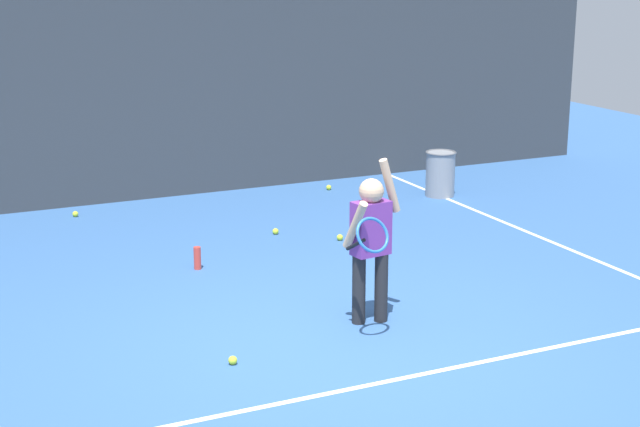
{
  "coord_description": "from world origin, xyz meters",
  "views": [
    {
      "loc": [
        -2.98,
        -6.18,
        2.92
      ],
      "look_at": [
        0.26,
        0.79,
        0.85
      ],
      "focal_mm": 54.27,
      "sensor_mm": 36.0,
      "label": 1
    }
  ],
  "objects_px": {
    "water_bottle": "(197,258)",
    "tennis_ball_5": "(75,214)",
    "tennis_ball_0": "(340,237)",
    "tennis_ball_4": "(329,187)",
    "ball_hopper": "(440,173)",
    "tennis_player": "(371,238)",
    "tennis_ball_3": "(233,360)",
    "tennis_ball_1": "(276,231)"
  },
  "relations": [
    {
      "from": "tennis_ball_0",
      "to": "water_bottle",
      "type": "bearing_deg",
      "value": -170.14
    },
    {
      "from": "water_bottle",
      "to": "tennis_ball_0",
      "type": "height_order",
      "value": "water_bottle"
    },
    {
      "from": "tennis_player",
      "to": "water_bottle",
      "type": "distance_m",
      "value": 2.2
    },
    {
      "from": "tennis_ball_5",
      "to": "ball_hopper",
      "type": "bearing_deg",
      "value": -11.88
    },
    {
      "from": "tennis_ball_0",
      "to": "tennis_ball_5",
      "type": "distance_m",
      "value": 3.17
    },
    {
      "from": "ball_hopper",
      "to": "tennis_ball_1",
      "type": "height_order",
      "value": "ball_hopper"
    },
    {
      "from": "tennis_player",
      "to": "tennis_ball_0",
      "type": "bearing_deg",
      "value": 62.39
    },
    {
      "from": "tennis_ball_0",
      "to": "tennis_ball_4",
      "type": "distance_m",
      "value": 2.26
    },
    {
      "from": "tennis_ball_1",
      "to": "ball_hopper",
      "type": "bearing_deg",
      "value": 16.12
    },
    {
      "from": "tennis_player",
      "to": "tennis_ball_5",
      "type": "bearing_deg",
      "value": 101.84
    },
    {
      "from": "tennis_ball_0",
      "to": "tennis_ball_5",
      "type": "bearing_deg",
      "value": 137.62
    },
    {
      "from": "water_bottle",
      "to": "tennis_ball_5",
      "type": "xyz_separation_m",
      "value": [
        -0.68,
        2.42,
        -0.08
      ]
    },
    {
      "from": "tennis_player",
      "to": "tennis_ball_1",
      "type": "height_order",
      "value": "tennis_player"
    },
    {
      "from": "tennis_ball_5",
      "to": "water_bottle",
      "type": "bearing_deg",
      "value": -74.29
    },
    {
      "from": "tennis_player",
      "to": "tennis_ball_4",
      "type": "height_order",
      "value": "tennis_player"
    },
    {
      "from": "tennis_player",
      "to": "tennis_ball_3",
      "type": "height_order",
      "value": "tennis_player"
    },
    {
      "from": "water_bottle",
      "to": "tennis_player",
      "type": "bearing_deg",
      "value": -66.37
    },
    {
      "from": "tennis_player",
      "to": "water_bottle",
      "type": "xyz_separation_m",
      "value": [
        -0.84,
        1.93,
        -0.62
      ]
    },
    {
      "from": "tennis_player",
      "to": "ball_hopper",
      "type": "bearing_deg",
      "value": 43.41
    },
    {
      "from": "tennis_ball_1",
      "to": "tennis_ball_3",
      "type": "xyz_separation_m",
      "value": [
        -1.59,
        -3.03,
        0.0
      ]
    },
    {
      "from": "water_bottle",
      "to": "tennis_ball_1",
      "type": "relative_size",
      "value": 3.33
    },
    {
      "from": "tennis_ball_3",
      "to": "tennis_player",
      "type": "bearing_deg",
      "value": 13.58
    },
    {
      "from": "tennis_ball_3",
      "to": "tennis_ball_0",
      "type": "bearing_deg",
      "value": 50.13
    },
    {
      "from": "water_bottle",
      "to": "tennis_ball_4",
      "type": "distance_m",
      "value": 3.47
    },
    {
      "from": "water_bottle",
      "to": "tennis_ball_4",
      "type": "relative_size",
      "value": 3.33
    },
    {
      "from": "water_bottle",
      "to": "tennis_ball_1",
      "type": "height_order",
      "value": "water_bottle"
    },
    {
      "from": "tennis_ball_3",
      "to": "tennis_ball_5",
      "type": "relative_size",
      "value": 1.0
    },
    {
      "from": "tennis_ball_0",
      "to": "tennis_ball_5",
      "type": "xyz_separation_m",
      "value": [
        -2.34,
        2.14,
        0.0
      ]
    },
    {
      "from": "water_bottle",
      "to": "tennis_ball_1",
      "type": "bearing_deg",
      "value": 34.84
    },
    {
      "from": "tennis_ball_1",
      "to": "water_bottle",
      "type": "bearing_deg",
      "value": -145.16
    },
    {
      "from": "tennis_ball_3",
      "to": "tennis_ball_5",
      "type": "xyz_separation_m",
      "value": [
        -0.22,
        4.67,
        0.0
      ]
    },
    {
      "from": "tennis_ball_1",
      "to": "tennis_ball_4",
      "type": "xyz_separation_m",
      "value": [
        1.39,
        1.59,
        0.0
      ]
    },
    {
      "from": "tennis_ball_0",
      "to": "tennis_ball_1",
      "type": "xyz_separation_m",
      "value": [
        -0.53,
        0.5,
        0.0
      ]
    },
    {
      "from": "water_bottle",
      "to": "tennis_ball_0",
      "type": "relative_size",
      "value": 3.33
    },
    {
      "from": "tennis_player",
      "to": "ball_hopper",
      "type": "distance_m",
      "value": 4.46
    },
    {
      "from": "water_bottle",
      "to": "tennis_ball_5",
      "type": "bearing_deg",
      "value": 105.71
    },
    {
      "from": "tennis_player",
      "to": "water_bottle",
      "type": "height_order",
      "value": "tennis_player"
    },
    {
      "from": "ball_hopper",
      "to": "water_bottle",
      "type": "distance_m",
      "value": 3.95
    },
    {
      "from": "tennis_player",
      "to": "ball_hopper",
      "type": "xyz_separation_m",
      "value": [
        2.8,
        3.45,
        -0.44
      ]
    },
    {
      "from": "tennis_ball_0",
      "to": "tennis_ball_4",
      "type": "bearing_deg",
      "value": 67.54
    },
    {
      "from": "tennis_ball_5",
      "to": "tennis_ball_0",
      "type": "bearing_deg",
      "value": -42.38
    },
    {
      "from": "tennis_ball_3",
      "to": "tennis_ball_4",
      "type": "height_order",
      "value": "same"
    }
  ]
}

